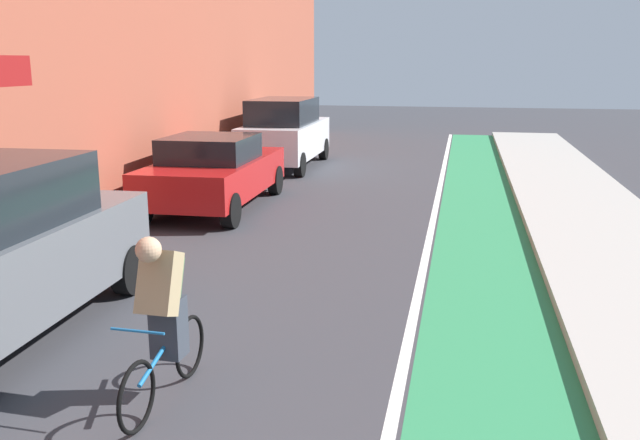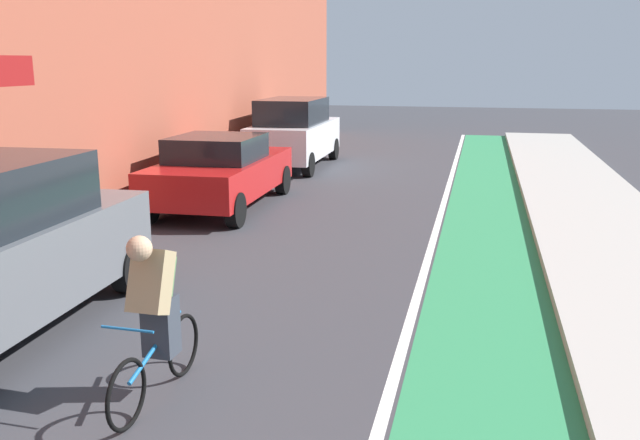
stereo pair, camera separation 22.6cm
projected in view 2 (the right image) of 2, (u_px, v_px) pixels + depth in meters
ground_plane at (310, 248)px, 11.23m from camera, size 73.34×73.34×0.00m
bike_lane_paint at (486, 229)px, 12.49m from camera, size 1.60×33.34×0.00m
lane_divider_stripe at (437, 226)px, 12.69m from camera, size 0.12×33.34×0.00m
sidewalk_right at (607, 232)px, 12.01m from camera, size 2.56×33.34×0.14m
parked_sedan_red at (220, 171)px, 14.17m from camera, size 2.06×4.49×1.53m
parked_suv_white at (294, 132)px, 19.63m from camera, size 1.89×4.53×1.98m
cyclist_mid at (155, 311)px, 6.04m from camera, size 0.48×1.66×1.59m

